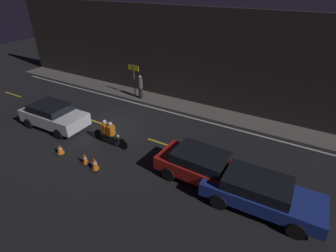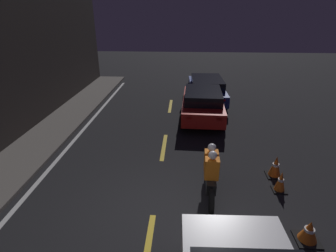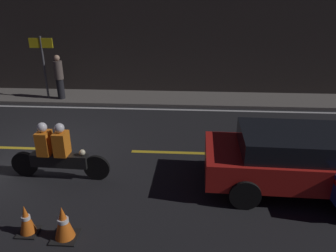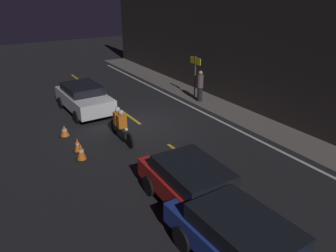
{
  "view_description": "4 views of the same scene",
  "coord_description": "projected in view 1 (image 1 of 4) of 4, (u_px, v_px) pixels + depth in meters",
  "views": [
    {
      "loc": [
        9.67,
        -10.0,
        7.77
      ],
      "look_at": [
        3.66,
        0.2,
        1.06
      ],
      "focal_mm": 28.0,
      "sensor_mm": 36.0,
      "label": 1
    },
    {
      "loc": [
        -4.89,
        -0.66,
        4.51
      ],
      "look_at": [
        3.16,
        -0.17,
        0.98
      ],
      "focal_mm": 28.0,
      "sensor_mm": 36.0,
      "label": 2
    },
    {
      "loc": [
        4.0,
        -7.94,
        4.07
      ],
      "look_at": [
        3.53,
        -0.43,
        0.96
      ],
      "focal_mm": 35.0,
      "sensor_mm": 36.0,
      "label": 3
    },
    {
      "loc": [
        12.79,
        -6.36,
        6.02
      ],
      "look_at": [
        3.14,
        -0.4,
        1.15
      ],
      "focal_mm": 35.0,
      "sensor_mm": 36.0,
      "label": 4
    }
  ],
  "objects": [
    {
      "name": "lane_dash_d",
      "position": [
        164.0,
        144.0,
        14.05
      ],
      "size": [
        2.0,
        0.14,
        0.01
      ],
      "color": "gold",
      "rests_on": "ground"
    },
    {
      "name": "sedan_blue",
      "position": [
        260.0,
        192.0,
        9.88
      ],
      "size": [
        4.46,
        1.96,
        1.31
      ],
      "rotation": [
        0.0,
        0.0,
        0.03
      ],
      "color": "navy",
      "rests_on": "ground"
    },
    {
      "name": "lane_dash_e",
      "position": [
        247.0,
        171.0,
        12.06
      ],
      "size": [
        2.0,
        0.14,
        0.01
      ],
      "color": "gold",
      "rests_on": "ground"
    },
    {
      "name": "building_front",
      "position": [
        163.0,
        54.0,
        18.3
      ],
      "size": [
        28.0,
        0.3,
        6.31
      ],
      "color": "#2D2826",
      "rests_on": "ground"
    },
    {
      "name": "traffic_cone_mid",
      "position": [
        85.0,
        159.0,
        12.42
      ],
      "size": [
        0.37,
        0.37,
        0.59
      ],
      "color": "black",
      "rests_on": "ground"
    },
    {
      "name": "lane_dash_c",
      "position": [
        101.0,
        123.0,
        16.03
      ],
      "size": [
        2.0,
        0.14,
        0.01
      ],
      "color": "gold",
      "rests_on": "ground"
    },
    {
      "name": "pedestrian",
      "position": [
        140.0,
        87.0,
        18.71
      ],
      "size": [
        0.34,
        0.34,
        1.72
      ],
      "color": "black",
      "rests_on": "raised_curb"
    },
    {
      "name": "raised_curb",
      "position": [
        156.0,
        100.0,
        19.03
      ],
      "size": [
        28.0,
        1.82,
        0.11
      ],
      "color": "#605B56",
      "rests_on": "ground"
    },
    {
      "name": "lane_solid_kerb",
      "position": [
        147.0,
        106.0,
        18.19
      ],
      "size": [
        25.2,
        0.14,
        0.01
      ],
      "color": "silver",
      "rests_on": "ground"
    },
    {
      "name": "traffic_cone_near",
      "position": [
        60.0,
        149.0,
        13.17
      ],
      "size": [
        0.5,
        0.5,
        0.5
      ],
      "color": "black",
      "rests_on": "ground"
    },
    {
      "name": "taxi_red",
      "position": [
        203.0,
        166.0,
        11.24
      ],
      "size": [
        4.21,
        1.99,
        1.34
      ],
      "rotation": [
        0.0,
        0.0,
        -0.03
      ],
      "color": "red",
      "rests_on": "ground"
    },
    {
      "name": "shop_sign",
      "position": [
        134.0,
        74.0,
        18.59
      ],
      "size": [
        0.9,
        0.08,
        2.4
      ],
      "color": "#4C4C51",
      "rests_on": "raised_curb"
    },
    {
      "name": "sedan_white",
      "position": [
        54.0,
        115.0,
        15.33
      ],
      "size": [
        4.06,
        2.02,
        1.4
      ],
      "rotation": [
        0.0,
        0.0,
        0.03
      ],
      "color": "silver",
      "rests_on": "ground"
    },
    {
      "name": "motorcycle",
      "position": [
        109.0,
        133.0,
        13.75
      ],
      "size": [
        2.35,
        0.39,
        1.37
      ],
      "rotation": [
        0.0,
        0.0,
        -0.04
      ],
      "color": "black",
      "rests_on": "ground"
    },
    {
      "name": "lane_dash_b",
      "position": [
        52.0,
        107.0,
        18.02
      ],
      "size": [
        2.0,
        0.14,
        0.01
      ],
      "color": "gold",
      "rests_on": "ground"
    },
    {
      "name": "traffic_cone_far",
      "position": [
        95.0,
        164.0,
        12.03
      ],
      "size": [
        0.46,
        0.46,
        0.66
      ],
      "color": "black",
      "rests_on": "ground"
    },
    {
      "name": "lane_dash_a",
      "position": [
        13.0,
        94.0,
        20.01
      ],
      "size": [
        2.0,
        0.14,
        0.01
      ],
      "color": "gold",
      "rests_on": "ground"
    },
    {
      "name": "ground_plane",
      "position": [
        113.0,
        127.0,
        15.59
      ],
      "size": [
        56.0,
        56.0,
        0.0
      ],
      "primitive_type": "plane",
      "color": "black"
    }
  ]
}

